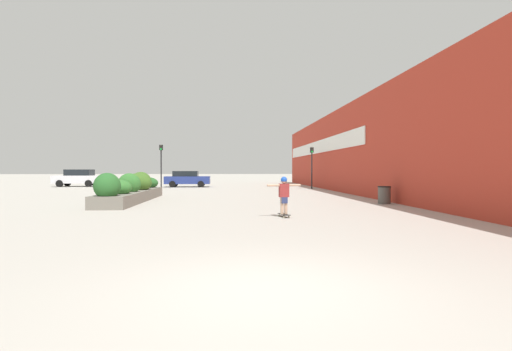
{
  "coord_description": "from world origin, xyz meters",
  "views": [
    {
      "loc": [
        -0.56,
        -5.4,
        1.63
      ],
      "look_at": [
        0.96,
        17.37,
        1.31
      ],
      "focal_mm": 28.0,
      "sensor_mm": 36.0,
      "label": 1
    }
  ],
  "objects_px": {
    "trash_bin": "(384,195)",
    "car_center_left": "(187,179)",
    "skateboarder": "(284,191)",
    "car_leftmost": "(78,178)",
    "skateboard": "(284,215)",
    "traffic_light_left": "(161,159)",
    "traffic_light_right": "(312,161)"
  },
  "relations": [
    {
      "from": "car_center_left",
      "to": "traffic_light_left",
      "type": "height_order",
      "value": "traffic_light_left"
    },
    {
      "from": "skateboard",
      "to": "car_center_left",
      "type": "distance_m",
      "value": 25.29
    },
    {
      "from": "trash_bin",
      "to": "traffic_light_left",
      "type": "xyz_separation_m",
      "value": [
        -13.23,
        15.6,
        2.11
      ]
    },
    {
      "from": "trash_bin",
      "to": "skateboard",
      "type": "bearing_deg",
      "value": -137.83
    },
    {
      "from": "skateboard",
      "to": "trash_bin",
      "type": "xyz_separation_m",
      "value": [
        5.56,
        5.03,
        0.35
      ]
    },
    {
      "from": "traffic_light_right",
      "to": "traffic_light_left",
      "type": "bearing_deg",
      "value": 177.57
    },
    {
      "from": "skateboard",
      "to": "traffic_light_left",
      "type": "relative_size",
      "value": 0.21
    },
    {
      "from": "skateboard",
      "to": "traffic_light_left",
      "type": "bearing_deg",
      "value": 98.22
    },
    {
      "from": "skateboarder",
      "to": "trash_bin",
      "type": "bearing_deg",
      "value": 29.99
    },
    {
      "from": "car_center_left",
      "to": "traffic_light_right",
      "type": "relative_size",
      "value": 1.18
    },
    {
      "from": "skateboarder",
      "to": "car_center_left",
      "type": "xyz_separation_m",
      "value": [
        -5.9,
        24.59,
        -0.09
      ]
    },
    {
      "from": "skateboard",
      "to": "car_leftmost",
      "type": "distance_m",
      "value": 31.12
    },
    {
      "from": "traffic_light_left",
      "to": "trash_bin",
      "type": "bearing_deg",
      "value": -49.7
    },
    {
      "from": "traffic_light_right",
      "to": "skateboarder",
      "type": "bearing_deg",
      "value": -104.43
    },
    {
      "from": "trash_bin",
      "to": "car_center_left",
      "type": "distance_m",
      "value": 22.66
    },
    {
      "from": "car_leftmost",
      "to": "traffic_light_left",
      "type": "xyz_separation_m",
      "value": [
        8.95,
        -5.66,
        1.67
      ]
    },
    {
      "from": "car_center_left",
      "to": "skateboard",
      "type": "bearing_deg",
      "value": 13.49
    },
    {
      "from": "traffic_light_left",
      "to": "skateboarder",
      "type": "bearing_deg",
      "value": -69.6
    },
    {
      "from": "car_leftmost",
      "to": "skateboard",
      "type": "bearing_deg",
      "value": -147.7
    },
    {
      "from": "car_center_left",
      "to": "car_leftmost",
      "type": "bearing_deg",
      "value": -99.04
    },
    {
      "from": "car_center_left",
      "to": "traffic_light_left",
      "type": "distance_m",
      "value": 4.68
    },
    {
      "from": "skateboard",
      "to": "trash_bin",
      "type": "distance_m",
      "value": 7.51
    },
    {
      "from": "skateboarder",
      "to": "car_leftmost",
      "type": "height_order",
      "value": "car_leftmost"
    },
    {
      "from": "trash_bin",
      "to": "traffic_light_left",
      "type": "distance_m",
      "value": 20.56
    },
    {
      "from": "car_leftmost",
      "to": "car_center_left",
      "type": "xyz_separation_m",
      "value": [
        10.72,
        -1.71,
        -0.07
      ]
    },
    {
      "from": "trash_bin",
      "to": "traffic_light_right",
      "type": "bearing_deg",
      "value": 91.48
    },
    {
      "from": "skateboard",
      "to": "traffic_light_left",
      "type": "distance_m",
      "value": 22.15
    },
    {
      "from": "skateboard",
      "to": "traffic_light_left",
      "type": "height_order",
      "value": "traffic_light_left"
    },
    {
      "from": "trash_bin",
      "to": "car_center_left",
      "type": "xyz_separation_m",
      "value": [
        -11.45,
        19.55,
        0.37
      ]
    },
    {
      "from": "skateboarder",
      "to": "traffic_light_left",
      "type": "relative_size",
      "value": 0.35
    },
    {
      "from": "traffic_light_right",
      "to": "car_center_left",
      "type": "bearing_deg",
      "value": 157.86
    },
    {
      "from": "car_center_left",
      "to": "traffic_light_left",
      "type": "relative_size",
      "value": 1.12
    }
  ]
}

